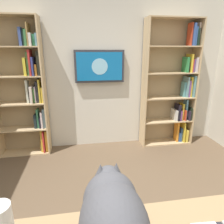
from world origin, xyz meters
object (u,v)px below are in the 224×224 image
at_px(wall_mounted_tv, 100,66).
at_px(cat, 113,219).
at_px(bookshelf_right, 25,89).
at_px(bookshelf_left, 175,87).

height_order(wall_mounted_tv, cat, wall_mounted_tv).
bearing_deg(bookshelf_right, wall_mounted_tv, -175.95).
bearing_deg(bookshelf_right, cat, 110.48).
distance_m(bookshelf_left, wall_mounted_tv, 1.36).
bearing_deg(wall_mounted_tv, bookshelf_left, 176.45).
relative_size(bookshelf_right, cat, 3.69).
bearing_deg(bookshelf_right, bookshelf_left, -179.95).
distance_m(bookshelf_left, cat, 3.00).
bearing_deg(cat, bookshelf_right, -69.52).
distance_m(bookshelf_right, cat, 2.76).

